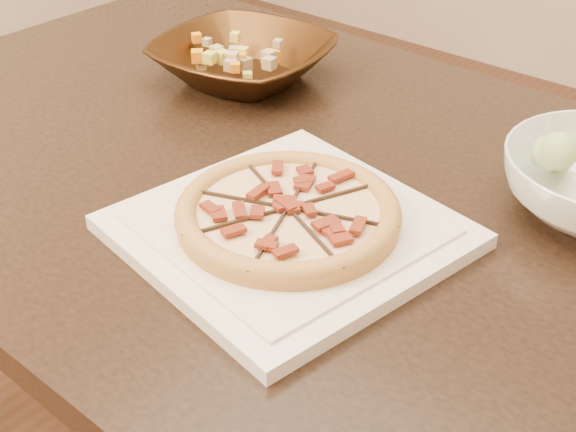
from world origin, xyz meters
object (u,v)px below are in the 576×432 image
(pizza, at_px, (288,213))
(bronze_bowl, at_px, (243,61))
(dining_table, at_px, (277,230))
(plate, at_px, (288,230))

(pizza, bearing_deg, bronze_bowl, 138.83)
(dining_table, xyz_separation_m, pizza, (0.12, -0.12, 0.14))
(plate, distance_m, bronze_bowl, 0.44)
(bronze_bowl, bearing_deg, plate, -41.17)
(plate, height_order, pizza, pizza)
(pizza, height_order, bronze_bowl, bronze_bowl)
(dining_table, relative_size, plate, 3.59)
(dining_table, distance_m, bronze_bowl, 0.30)
(pizza, bearing_deg, plate, -18.76)
(bronze_bowl, bearing_deg, dining_table, -38.59)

